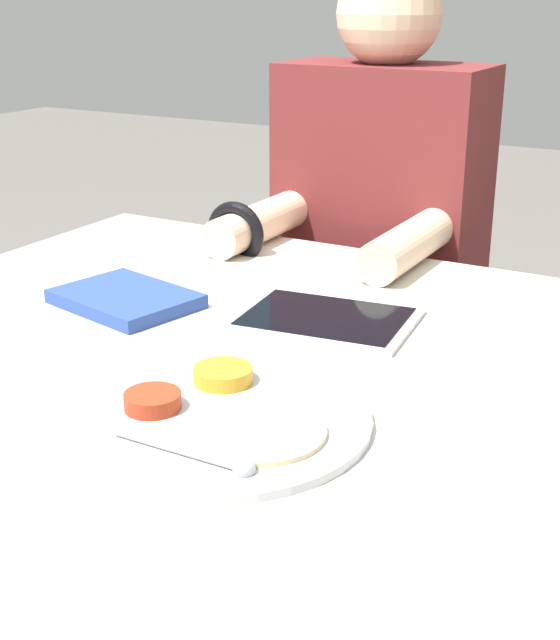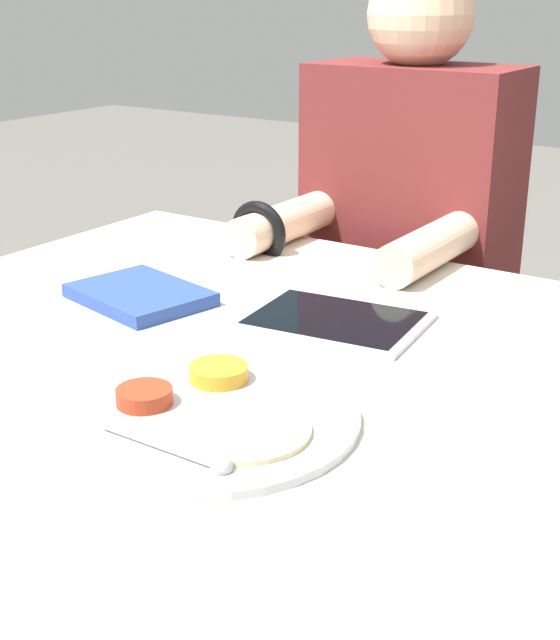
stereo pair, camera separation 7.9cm
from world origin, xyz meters
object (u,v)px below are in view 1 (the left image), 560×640
thali_tray (220,417)px  red_notebook (126,300)px  person_diner (376,303)px  tablet_device (325,319)px

thali_tray → red_notebook: bearing=142.6°
red_notebook → person_diner: bearing=77.0°
tablet_device → red_notebook: bearing=-164.1°
red_notebook → tablet_device: 0.29m
thali_tray → tablet_device: size_ratio=1.24×
tablet_device → person_diner: 0.56m
thali_tray → tablet_device: bearing=96.7°
thali_tray → red_notebook: size_ratio=1.45×
red_notebook → person_diner: size_ratio=0.18×
red_notebook → person_diner: 0.64m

